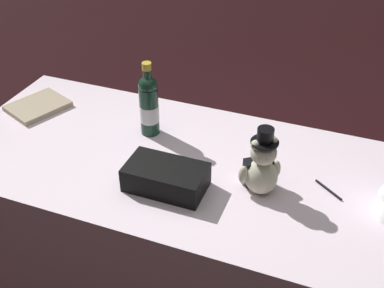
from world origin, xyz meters
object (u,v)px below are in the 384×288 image
Objects in this scene: champagne_bottle at (149,104)px; signing_pen at (329,191)px; gift_case_black at (166,177)px; teddy_bear_groom at (261,167)px; guestbook at (38,106)px.

signing_pen is (-0.81, 0.12, -0.14)m from champagne_bottle.
gift_case_black is (-0.22, 0.32, -0.10)m from champagne_bottle.
signing_pen is at bearing -161.39° from teddy_bear_groom.
guestbook is (1.41, -0.12, 0.01)m from signing_pen.
gift_case_black is at bearing -178.96° from guestbook.
gift_case_black is at bearing 123.99° from champagne_bottle.
teddy_bear_groom is at bearing -161.34° from gift_case_black.
signing_pen is 0.63m from gift_case_black.
gift_case_black is (0.34, 0.11, -0.06)m from teddy_bear_groom.
gift_case_black is at bearing 18.66° from teddy_bear_groom.
signing_pen is 0.45× the size of guestbook.
champagne_bottle reaches higher than signing_pen.
champagne_bottle reaches higher than gift_case_black.
champagne_bottle is at bearing -8.77° from signing_pen.
signing_pen is 1.41m from guestbook.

